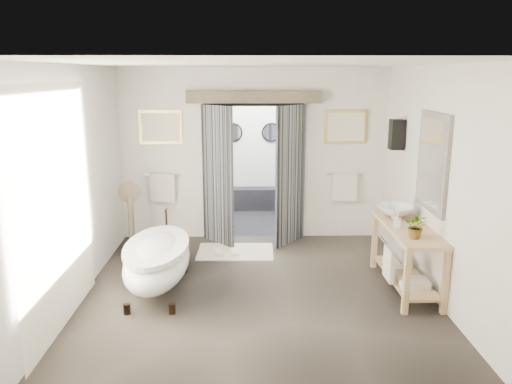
# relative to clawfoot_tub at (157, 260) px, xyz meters

# --- Properties ---
(ground_plane) EXTENTS (5.00, 5.00, 0.00)m
(ground_plane) POSITION_rel_clawfoot_tub_xyz_m (1.29, -0.25, -0.43)
(ground_plane) COLOR #4C443B
(room_shell) EXTENTS (4.52, 5.02, 2.91)m
(room_shell) POSITION_rel_clawfoot_tub_xyz_m (1.25, -0.37, 1.42)
(room_shell) COLOR silver
(room_shell) RESTS_ON ground_plane
(shower_room) EXTENTS (2.22, 2.01, 2.51)m
(shower_room) POSITION_rel_clawfoot_tub_xyz_m (1.29, 3.75, 0.47)
(shower_room) COLOR black
(shower_room) RESTS_ON ground_plane
(back_wall_dressing) EXTENTS (3.82, 0.72, 2.52)m
(back_wall_dressing) POSITION_rel_clawfoot_tub_xyz_m (1.29, 2.07, 1.13)
(back_wall_dressing) COLOR black
(back_wall_dressing) RESTS_ON ground_plane
(clawfoot_tub) EXTENTS (0.81, 1.82, 0.89)m
(clawfoot_tub) POSITION_rel_clawfoot_tub_xyz_m (0.00, 0.00, 0.00)
(clawfoot_tub) COLOR black
(clawfoot_tub) RESTS_ON ground_plane
(vanity) EXTENTS (0.57, 1.60, 0.85)m
(vanity) POSITION_rel_clawfoot_tub_xyz_m (3.24, 0.02, 0.07)
(vanity) COLOR tan
(vanity) RESTS_ON ground_plane
(pedestal_mirror) EXTENTS (0.35, 0.22, 1.17)m
(pedestal_mirror) POSITION_rel_clawfoot_tub_xyz_m (-0.65, 1.42, 0.07)
(pedestal_mirror) COLOR #72634E
(pedestal_mirror) RESTS_ON ground_plane
(rug) EXTENTS (1.22, 0.83, 0.01)m
(rug) POSITION_rel_clawfoot_tub_xyz_m (0.98, 1.45, -0.43)
(rug) COLOR beige
(rug) RESTS_ON ground_plane
(slippers) EXTENTS (0.40, 0.29, 0.05)m
(slippers) POSITION_rel_clawfoot_tub_xyz_m (0.84, 1.34, -0.39)
(slippers) COLOR silver
(slippers) RESTS_ON rug
(basin) EXTENTS (0.51, 0.51, 0.17)m
(basin) POSITION_rel_clawfoot_tub_xyz_m (3.21, 0.45, 0.50)
(basin) COLOR white
(basin) RESTS_ON vanity
(plant) EXTENTS (0.34, 0.32, 0.30)m
(plant) POSITION_rel_clawfoot_tub_xyz_m (3.20, -0.41, 0.57)
(plant) COLOR gray
(plant) RESTS_ON vanity
(soap_bottle_a) EXTENTS (0.10, 0.10, 0.19)m
(soap_bottle_a) POSITION_rel_clawfoot_tub_xyz_m (3.11, 0.02, 0.51)
(soap_bottle_a) COLOR gray
(soap_bottle_a) RESTS_ON vanity
(soap_bottle_b) EXTENTS (0.19, 0.19, 0.18)m
(soap_bottle_b) POSITION_rel_clawfoot_tub_xyz_m (3.17, 0.62, 0.51)
(soap_bottle_b) COLOR gray
(soap_bottle_b) RESTS_ON vanity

